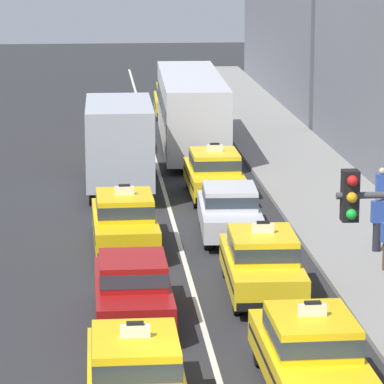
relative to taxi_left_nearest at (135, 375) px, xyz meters
name	(u,v)px	position (x,y,z in m)	size (l,w,h in m)	color
lane_stripe_left_right	(167,200)	(1.77, 18.18, -0.87)	(0.14, 80.00, 0.01)	silver
sidewalk_curb	(358,230)	(7.37, 13.18, -0.80)	(4.00, 90.00, 0.15)	gray
taxi_left_nearest	(135,375)	(0.00, 0.00, 0.00)	(1.83, 4.56, 1.96)	black
sedan_left_second	(133,287)	(0.15, 5.54, -0.03)	(1.79, 4.31, 1.58)	black
taxi_left_third	(125,220)	(0.14, 11.93, 0.00)	(1.91, 4.60, 1.96)	black
box_truck_left_fourth	(119,141)	(0.18, 19.95, 0.90)	(2.35, 6.98, 3.27)	black
taxi_left_fifth	(118,132)	(0.28, 27.20, 0.00)	(2.01, 4.63, 1.96)	black
taxi_right_nearest	(310,352)	(3.50, 0.90, 0.00)	(1.87, 4.58, 1.96)	black
taxi_right_second	(262,262)	(3.48, 7.29, 0.00)	(1.95, 4.61, 1.96)	black
sedan_right_third	(229,210)	(3.35, 13.04, -0.03)	(1.97, 4.38, 1.58)	black
taxi_right_fourth	(214,173)	(3.45, 18.35, 0.00)	(1.83, 4.57, 1.96)	black
bus_right_fifth	(191,108)	(3.43, 27.51, 0.94)	(2.80, 11.26, 3.22)	black
taxi_right_sixth	(173,99)	(3.29, 36.83, 0.00)	(1.95, 4.61, 1.96)	black
pedestrian_mid_block	(377,222)	(7.28, 10.57, 0.12)	(0.36, 0.24, 1.67)	#23232D
pedestrian_by_storefront	(381,193)	(8.32, 14.19, 0.12)	(0.36, 0.24, 1.67)	#23232D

